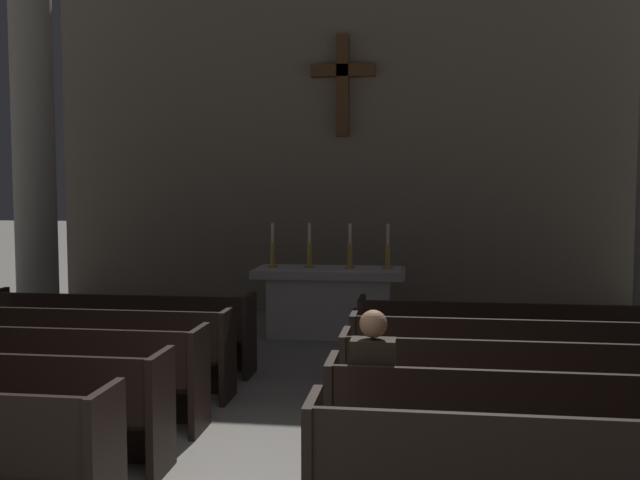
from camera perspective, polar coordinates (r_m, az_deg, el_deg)
name	(u,v)px	position (r m, az deg, el deg)	size (l,w,h in m)	color
pew_left_row_3	(33,374)	(7.15, -22.02, -9.93)	(3.21, 0.50, 0.95)	black
pew_left_row_4	(82,350)	(7.98, -18.56, -8.38)	(3.21, 0.50, 0.95)	black
pew_left_row_5	(120,332)	(8.83, -15.78, -7.10)	(3.21, 0.50, 0.95)	black
pew_right_row_2	(554,432)	(5.42, 18.27, -14.40)	(3.21, 0.50, 0.95)	black
pew_right_row_3	(532,393)	(6.32, 16.64, -11.65)	(3.21, 0.50, 0.95)	black
pew_right_row_4	(516,364)	(7.25, 15.44, -9.58)	(3.21, 0.50, 0.95)	black
pew_right_row_5	(504,343)	(8.18, 14.53, -7.98)	(3.21, 0.50, 0.95)	black
column_left_second	(34,141)	(11.86, -21.97, 7.36)	(0.95, 0.95, 5.97)	#9E998E
altar	(329,300)	(10.50, 0.76, -4.84)	(2.20, 0.90, 1.01)	#BCB7AD
candlestick_outer_left	(273,253)	(10.55, -3.82, -1.05)	(0.16, 0.16, 0.66)	#B79338
candlestick_inner_left	(309,254)	(10.46, -0.86, -1.09)	(0.16, 0.16, 0.66)	#B79338
candlestick_inner_right	(350,254)	(10.38, 2.41, -1.13)	(0.16, 0.16, 0.66)	#B79338
candlestick_outer_right	(388,255)	(10.35, 5.45, -1.17)	(0.16, 0.16, 0.66)	#B79338
apse_with_cross	(344,108)	(12.50, 1.94, 10.50)	(10.18, 0.45, 7.11)	gray
lone_worshipper	(374,393)	(5.31, 4.32, -12.15)	(0.32, 0.43, 1.32)	#26262B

